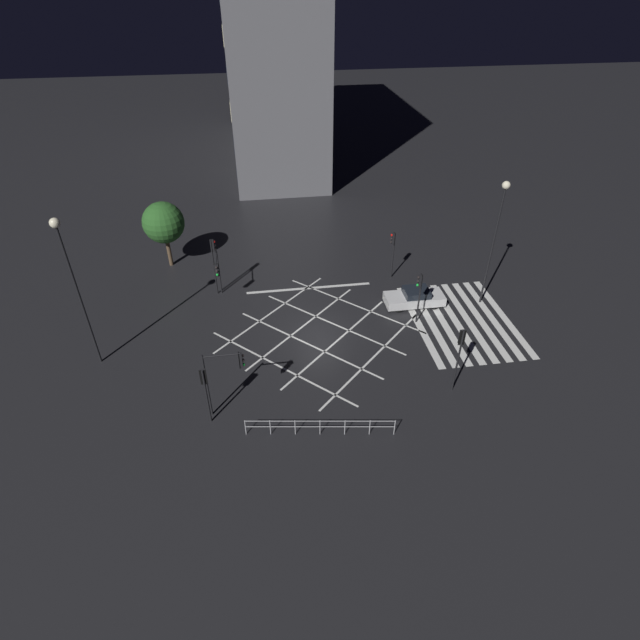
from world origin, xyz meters
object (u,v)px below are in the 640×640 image
traffic_light_nw_main (205,385)px  street_lamp_west (68,264)px  traffic_light_ne_cross (214,256)px  waiting_car (415,298)px  traffic_light_ne_main (218,270)px  traffic_light_sw_main (460,348)px  street_tree_near (163,223)px  traffic_light_se_cross (393,246)px  traffic_light_nw_cross (225,370)px  traffic_light_median_south (419,289)px  street_lamp_east (498,220)px

traffic_light_nw_main → street_lamp_west: (6.13, 7.09, 4.44)m
traffic_light_ne_cross → waiting_car: bearing=-14.8°
traffic_light_ne_main → waiting_car: (-2.76, -14.12, -1.99)m
traffic_light_sw_main → waiting_car: size_ratio=1.00×
traffic_light_ne_cross → waiting_car: size_ratio=1.04×
traffic_light_ne_main → street_lamp_west: (-6.01, 7.56, 4.48)m
traffic_light_ne_cross → traffic_light_ne_main: traffic_light_ne_cross is taller
traffic_light_ne_main → street_tree_near: street_tree_near is taller
traffic_light_se_cross → waiting_car: 4.73m
traffic_light_nw_cross → street_tree_near: (17.83, 4.87, 0.65)m
traffic_light_ne_cross → traffic_light_nw_cross: 12.78m
traffic_light_se_cross → traffic_light_sw_main: (-13.12, -0.25, 0.29)m
traffic_light_median_south → traffic_light_sw_main: size_ratio=0.89×
traffic_light_ne_cross → street_lamp_east: size_ratio=0.49×
traffic_light_ne_main → waiting_car: 14.53m
traffic_light_ne_cross → street_lamp_east: bearing=-12.1°
traffic_light_ne_main → street_lamp_east: (-3.14, -19.16, 3.98)m
traffic_light_sw_main → traffic_light_ne_cross: bearing=47.4°
traffic_light_nw_main → waiting_car: size_ratio=0.85×
traffic_light_sw_main → traffic_light_nw_cross: traffic_light_sw_main is taller
traffic_light_median_south → traffic_light_sw_main: 6.88m
street_tree_near → waiting_car: (-8.87, -18.35, -3.18)m
traffic_light_sw_main → traffic_light_ne_main: traffic_light_sw_main is taller
street_tree_near → waiting_car: street_tree_near is taller
traffic_light_ne_cross → street_tree_near: bearing=128.1°
traffic_light_se_cross → waiting_car: bearing=99.7°
traffic_light_se_cross → traffic_light_median_south: bearing=91.2°
traffic_light_nw_cross → waiting_car: 16.38m
traffic_light_nw_main → traffic_light_sw_main: 14.14m
traffic_light_ne_cross → traffic_light_sw_main: bearing=-42.6°
traffic_light_sw_main → street_lamp_west: street_lamp_west is taller
traffic_light_se_cross → traffic_light_ne_main: 13.49m
traffic_light_nw_main → street_lamp_east: size_ratio=0.40×
traffic_light_se_cross → traffic_light_ne_main: (-1.36, 13.42, -0.20)m
traffic_light_sw_main → street_tree_near: bearing=45.0°
street_tree_near → traffic_light_ne_main: bearing=-145.3°
traffic_light_nw_cross → street_tree_near: bearing=105.3°
street_lamp_west → traffic_light_nw_cross: bearing=-124.8°
traffic_light_median_south → traffic_light_ne_cross: size_ratio=0.85×
traffic_light_nw_main → traffic_light_nw_cross: (0.42, -1.12, 0.50)m
traffic_light_sw_main → waiting_car: (8.99, -0.46, -2.48)m
traffic_light_ne_cross → traffic_light_nw_main: bearing=-91.0°
traffic_light_median_south → traffic_light_nw_cross: size_ratio=0.90×
traffic_light_median_south → waiting_car: 3.07m
traffic_light_nw_main → waiting_car: bearing=-57.3°
traffic_light_median_south → street_tree_near: 20.92m
street_tree_near → traffic_light_se_cross: bearing=-105.0°
traffic_light_median_south → street_lamp_west: street_lamp_west is taller
street_tree_near → waiting_car: bearing=-115.8°
traffic_light_ne_cross → traffic_light_ne_main: 1.22m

